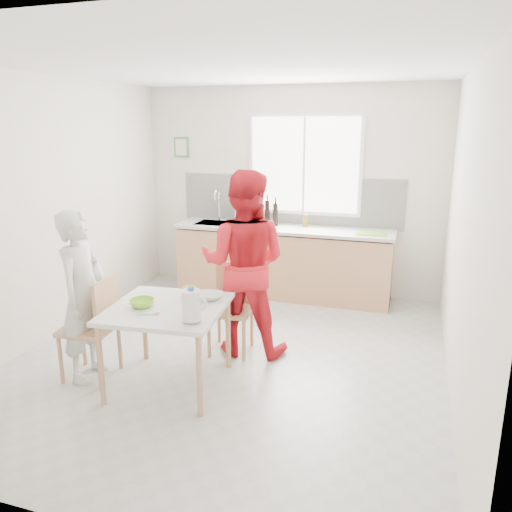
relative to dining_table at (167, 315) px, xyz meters
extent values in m
plane|color=#B7B7B2|center=(0.32, 0.66, -0.65)|extent=(4.50, 4.50, 0.00)
plane|color=silver|center=(0.32, 2.91, 0.70)|extent=(4.00, 0.00, 4.00)
plane|color=silver|center=(0.32, -1.59, 0.70)|extent=(4.00, 0.00, 4.00)
plane|color=silver|center=(-1.68, 0.66, 0.70)|extent=(0.00, 4.50, 4.50)
plane|color=silver|center=(2.32, 0.66, 0.70)|extent=(0.00, 4.50, 4.50)
plane|color=white|center=(0.32, 0.66, 2.05)|extent=(4.50, 4.50, 0.00)
cube|color=white|center=(0.52, 2.90, 1.05)|extent=(1.50, 0.03, 1.30)
cube|color=white|center=(0.52, 2.88, 1.05)|extent=(1.40, 0.02, 1.20)
cube|color=white|center=(0.52, 2.87, 1.05)|extent=(0.03, 0.03, 1.20)
cube|color=white|center=(0.32, 2.90, 0.57)|extent=(3.00, 0.02, 0.65)
cube|color=#429246|center=(-1.23, 2.90, 1.25)|extent=(0.22, 0.02, 0.28)
cube|color=beige|center=(-1.23, 2.88, 1.25)|extent=(0.16, 0.01, 0.22)
cube|color=tan|center=(0.32, 2.61, -0.22)|extent=(2.80, 0.60, 0.86)
cube|color=#3F3326|center=(0.32, 2.61, -0.60)|extent=(2.80, 0.54, 0.10)
cube|color=silver|center=(0.32, 2.61, 0.25)|extent=(2.84, 0.64, 0.04)
cube|color=#A5A5AA|center=(-0.63, 2.61, 0.25)|extent=(0.50, 0.40, 0.03)
cylinder|color=silver|center=(-0.63, 2.77, 0.45)|extent=(0.02, 0.02, 0.36)
torus|color=silver|center=(-0.63, 2.70, 0.63)|extent=(0.02, 0.18, 0.18)
cube|color=silver|center=(0.00, 0.00, 0.06)|extent=(1.03, 1.03, 0.04)
cylinder|color=tan|center=(-0.37, -0.45, -0.32)|extent=(0.05, 0.05, 0.67)
cylinder|color=tan|center=(-0.45, 0.37, -0.32)|extent=(0.05, 0.05, 0.67)
cylinder|color=tan|center=(0.45, -0.37, -0.32)|extent=(0.05, 0.05, 0.67)
cylinder|color=tan|center=(0.37, 0.45, -0.32)|extent=(0.05, 0.05, 0.67)
cube|color=tan|center=(-0.75, -0.07, -0.19)|extent=(0.47, 0.47, 0.04)
cube|color=tan|center=(-0.55, -0.05, 0.06)|extent=(0.07, 0.41, 0.45)
cylinder|color=tan|center=(-0.95, 0.09, -0.43)|extent=(0.04, 0.04, 0.44)
cylinder|color=tan|center=(-0.91, -0.28, -0.43)|extent=(0.04, 0.04, 0.44)
cylinder|color=tan|center=(-0.58, 0.13, -0.43)|extent=(0.04, 0.04, 0.44)
cylinder|color=tan|center=(-0.54, -0.24, -0.43)|extent=(0.04, 0.04, 0.44)
cube|color=tan|center=(0.27, 0.78, -0.21)|extent=(0.44, 0.44, 0.04)
cube|color=tan|center=(0.26, 0.96, 0.02)|extent=(0.39, 0.07, 0.43)
cylinder|color=tan|center=(0.12, 0.59, -0.44)|extent=(0.03, 0.03, 0.42)
cylinder|color=tan|center=(0.47, 0.62, -0.44)|extent=(0.03, 0.03, 0.42)
cylinder|color=tan|center=(0.08, 0.94, -0.44)|extent=(0.03, 0.03, 0.42)
cylinder|color=tan|center=(0.43, 0.97, -0.44)|extent=(0.03, 0.03, 0.42)
imported|color=silver|center=(-0.77, -0.08, 0.11)|extent=(0.42, 0.59, 1.52)
imported|color=red|center=(0.39, 0.86, 0.25)|extent=(0.94, 0.77, 1.81)
imported|color=#88D631|center=(-0.19, -0.07, 0.11)|extent=(0.23, 0.23, 0.07)
imported|color=silver|center=(0.27, 0.28, 0.10)|extent=(0.24, 0.24, 0.05)
cylinder|color=white|center=(0.35, -0.25, 0.21)|extent=(0.15, 0.15, 0.24)
cylinder|color=blue|center=(0.35, -0.25, 0.34)|extent=(0.05, 0.05, 0.03)
torus|color=white|center=(0.42, -0.25, 0.23)|extent=(0.12, 0.03, 0.11)
cube|color=#79B529|center=(0.07, 0.29, 0.12)|extent=(0.11, 0.11, 0.09)
cylinder|color=#A5A5AA|center=(-0.06, -0.23, 0.08)|extent=(0.15, 0.08, 0.01)
cube|color=#75B72A|center=(1.45, 2.54, 0.28)|extent=(0.36, 0.26, 0.01)
cylinder|color=black|center=(0.06, 2.75, 0.43)|extent=(0.07, 0.07, 0.32)
cylinder|color=black|center=(0.20, 2.68, 0.42)|extent=(0.07, 0.07, 0.30)
cylinder|color=olive|center=(0.58, 2.73, 0.35)|extent=(0.06, 0.06, 0.16)
imported|color=#999999|center=(-0.36, 2.78, 0.37)|extent=(0.11, 0.11, 0.20)
camera|label=1|loc=(1.92, -3.53, 1.56)|focal=35.00mm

